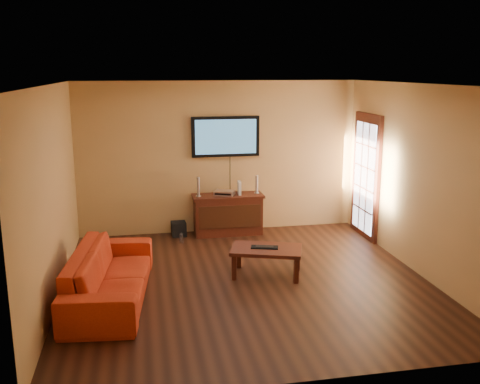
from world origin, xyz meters
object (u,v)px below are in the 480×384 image
object	(u,v)px
television	(226,137)
speaker_left	(198,188)
bottle	(181,238)
av_receiver	(224,193)
subwoofer	(179,229)
coffee_table	(266,252)
media_console	(228,214)
sofa	(110,266)
keyboard	(265,247)
speaker_right	(257,185)
game_console	(239,188)

from	to	relation	value
television	speaker_left	size ratio (longest dim) A/B	3.52
bottle	av_receiver	bearing A→B (deg)	25.21
subwoofer	coffee_table	bearing A→B (deg)	-65.67
media_console	coffee_table	bearing A→B (deg)	-84.18
sofa	av_receiver	world-z (taller)	sofa
av_receiver	keyboard	xyz separation A→B (m)	(0.24, -2.06, -0.33)
television	speaker_right	distance (m)	1.03
keyboard	speaker_right	bearing A→B (deg)	80.55
speaker_right	keyboard	size ratio (longest dim) A/B	0.80
coffee_table	sofa	bearing A→B (deg)	-169.10
speaker_right	coffee_table	bearing A→B (deg)	-98.73
media_console	coffee_table	xyz separation A→B (m)	(0.21, -2.07, -0.01)
television	coffee_table	world-z (taller)	television
media_console	sofa	distance (m)	3.15
coffee_table	game_console	xyz separation A→B (m)	(-0.00, 2.06, 0.48)
speaker_left	subwoofer	world-z (taller)	speaker_left
speaker_right	keyboard	xyz separation A→B (m)	(-0.35, -2.09, -0.45)
speaker_left	sofa	bearing A→B (deg)	-120.03
media_console	sofa	world-z (taller)	sofa
media_console	speaker_right	distance (m)	0.74
keyboard	game_console	bearing A→B (deg)	89.42
media_console	speaker_left	bearing A→B (deg)	-177.27
media_console	sofa	bearing A→B (deg)	-128.05
sofa	subwoofer	world-z (taller)	sofa
coffee_table	bottle	distance (m)	2.03
bottle	keyboard	bearing A→B (deg)	-57.88
av_receiver	speaker_left	bearing A→B (deg)	-152.26
sofa	av_receiver	distance (m)	3.14
television	coffee_table	size ratio (longest dim) A/B	1.07
game_console	bottle	world-z (taller)	game_console
media_console	bottle	distance (m)	0.99
coffee_table	av_receiver	bearing A→B (deg)	97.35
television	keyboard	size ratio (longest dim) A/B	2.95
coffee_table	bottle	world-z (taller)	coffee_table
speaker_right	game_console	bearing A→B (deg)	-171.17
television	sofa	xyz separation A→B (m)	(-1.94, -2.68, -1.29)
av_receiver	subwoofer	bearing A→B (deg)	-158.85
sofa	bottle	size ratio (longest dim) A/B	12.41
coffee_table	sofa	world-z (taller)	sofa
television	keyboard	world-z (taller)	television
coffee_table	subwoofer	bearing A→B (deg)	117.31
game_console	subwoofer	xyz separation A→B (m)	(-1.09, 0.06, -0.71)
coffee_table	av_receiver	world-z (taller)	av_receiver
speaker_right	keyboard	distance (m)	2.17
av_receiver	television	bearing A→B (deg)	97.17
coffee_table	keyboard	bearing A→B (deg)	150.24
sofa	speaker_right	world-z (taller)	speaker_right
television	speaker_left	bearing A→B (deg)	-156.65
bottle	media_console	bearing A→B (deg)	23.30
television	speaker_right	xyz separation A→B (m)	(0.53, -0.16, -0.86)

